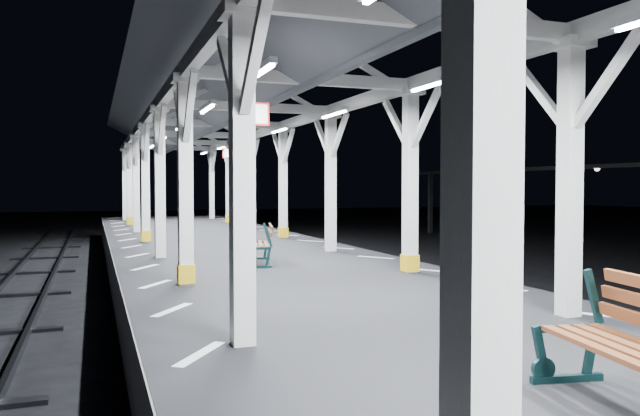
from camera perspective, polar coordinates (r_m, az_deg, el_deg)
ground at (r=9.05m, az=2.82°, el=-14.49°), size 120.00×120.00×0.00m
platform at (r=8.92m, az=2.83°, el=-11.41°), size 6.00×50.00×1.00m
hazard_stripes_left at (r=8.20m, az=-13.36°, el=-9.05°), size 1.00×48.00×0.01m
hazard_stripes_right at (r=10.01m, az=15.97°, el=-7.06°), size 1.00×48.00×0.01m
track_right at (r=11.84m, az=26.13°, el=-10.34°), size 2.20×60.00×0.16m
canopy at (r=8.88m, az=2.92°, el=14.94°), size 5.40×49.00×4.65m
bench_mid at (r=12.68m, az=-5.31°, el=-3.19°), size 0.86×1.55×0.79m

